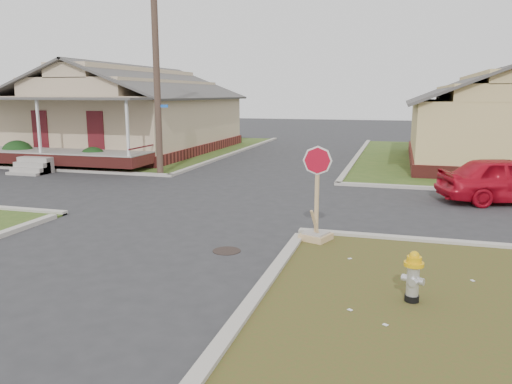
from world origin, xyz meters
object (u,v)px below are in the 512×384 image
(stop_sign, at_px, (316,220))
(utility_pole, at_px, (156,66))
(fire_hydrant, at_px, (413,274))
(red_sedan, at_px, (509,180))

(stop_sign, bearing_deg, utility_pole, 155.89)
(fire_hydrant, bearing_deg, red_sedan, 93.94)
(stop_sign, relative_size, red_sedan, 0.51)
(utility_pole, xyz_separation_m, red_sedan, (13.54, -1.96, -3.91))
(stop_sign, bearing_deg, red_sedan, 69.68)
(utility_pole, relative_size, stop_sign, 3.95)
(fire_hydrant, xyz_separation_m, red_sedan, (3.16, 9.31, 0.22))
(red_sedan, bearing_deg, fire_hydrant, 144.39)
(fire_hydrant, height_order, red_sedan, red_sedan)
(fire_hydrant, relative_size, stop_sign, 0.39)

